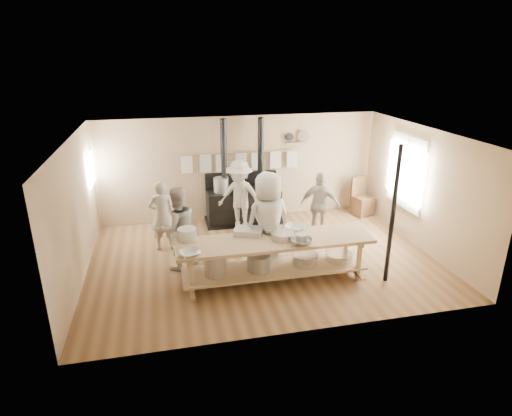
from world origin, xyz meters
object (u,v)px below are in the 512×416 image
at_px(cook_far_left, 162,216).
at_px(chair, 362,204).
at_px(cook_by_window, 240,197).
at_px(roasting_pan, 249,231).
at_px(cook_left, 178,229).
at_px(cook_right, 320,205).
at_px(cook_center, 268,222).
at_px(prep_table, 274,256).
at_px(stove, 243,202).

bearing_deg(cook_far_left, chair, -166.31).
bearing_deg(cook_by_window, roasting_pan, -62.95).
bearing_deg(cook_far_left, cook_left, 109.11).
height_order(cook_by_window, chair, cook_by_window).
height_order(cook_right, chair, cook_right).
bearing_deg(cook_right, cook_center, 64.70).
xyz_separation_m(chair, roasting_pan, (-3.56, -2.54, 0.62)).
relative_size(chair, roasting_pan, 1.91).
relative_size(cook_far_left, cook_center, 0.79).
bearing_deg(cook_far_left, cook_right, -178.49).
relative_size(prep_table, cook_center, 1.83).
bearing_deg(prep_table, cook_left, 151.60).
bearing_deg(cook_center, chair, -158.37).
relative_size(cook_left, chair, 1.71).
bearing_deg(prep_table, cook_far_left, 136.78).
distance_m(prep_table, roasting_pan, 0.65).
distance_m(prep_table, cook_right, 2.39).
distance_m(cook_right, cook_by_window, 1.86).
xyz_separation_m(cook_by_window, roasting_pan, (-0.22, -2.10, 0.04)).
bearing_deg(roasting_pan, stove, 81.36).
bearing_deg(cook_center, stove, -104.60).
xyz_separation_m(cook_left, cook_by_window, (1.50, 1.52, 0.03)).
bearing_deg(cook_right, cook_left, 40.58).
xyz_separation_m(cook_center, cook_by_window, (-0.21, 1.89, -0.12)).
bearing_deg(cook_left, stove, -148.35).
height_order(stove, cook_right, stove).
distance_m(prep_table, chair, 4.27).
distance_m(prep_table, cook_left, 1.95).
relative_size(stove, cook_by_window, 1.50).
distance_m(cook_left, cook_right, 3.36).
distance_m(cook_by_window, chair, 3.42).
bearing_deg(cook_left, chair, -177.55).
bearing_deg(cook_center, cook_left, -27.41).
relative_size(stove, prep_table, 0.72).
height_order(prep_table, cook_by_window, cook_by_window).
xyz_separation_m(prep_table, cook_center, (0.02, 0.54, 0.46)).
xyz_separation_m(prep_table, cook_left, (-1.69, 0.91, 0.32)).
height_order(stove, roasting_pan, stove).
distance_m(cook_left, cook_center, 1.76).
xyz_separation_m(prep_table, roasting_pan, (-0.41, 0.33, 0.39)).
bearing_deg(cook_by_window, cook_left, -101.75).
bearing_deg(cook_far_left, roasting_pan, 138.26).
bearing_deg(roasting_pan, cook_far_left, 135.79).
xyz_separation_m(stove, prep_table, (-0.00, -3.02, -0.00)).
relative_size(cook_center, roasting_pan, 3.84).
distance_m(prep_table, cook_center, 0.71).
bearing_deg(prep_table, cook_by_window, 94.41).
bearing_deg(cook_left, prep_table, 132.07).
height_order(cook_left, chair, cook_left).
distance_m(stove, cook_far_left, 2.31).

